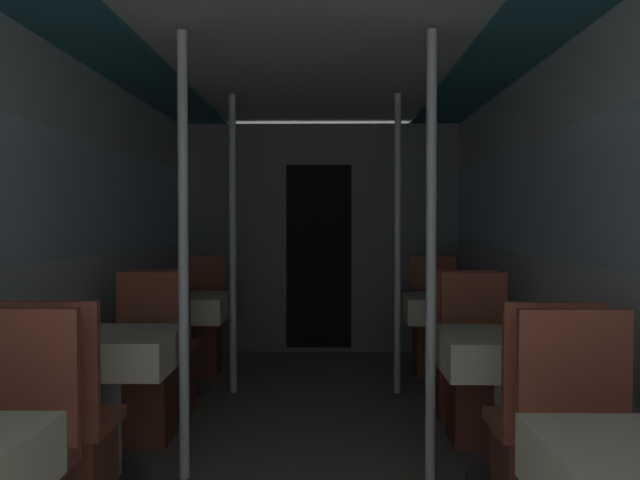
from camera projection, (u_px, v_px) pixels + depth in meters
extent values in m
cube|color=silver|center=(41.00, 254.00, 3.73)|extent=(0.05, 8.49, 2.24)
cube|color=silver|center=(43.00, 193.00, 3.72)|extent=(0.03, 7.81, 0.71)
cube|color=silver|center=(578.00, 255.00, 3.68)|extent=(0.05, 8.49, 2.24)
cube|color=silver|center=(576.00, 193.00, 3.67)|extent=(0.03, 7.81, 0.71)
cube|color=silver|center=(308.00, 28.00, 3.67)|extent=(2.80, 8.49, 0.04)
cube|color=#2D707F|center=(87.00, 36.00, 3.69)|extent=(0.50, 8.15, 0.03)
cube|color=#2D707F|center=(531.00, 34.00, 3.65)|extent=(0.50, 8.15, 0.03)
cube|color=slate|center=(319.00, 238.00, 7.03)|extent=(2.74, 0.08, 2.24)
cube|color=black|center=(319.00, 257.00, 6.99)|extent=(0.64, 0.01, 1.80)
cube|color=#9E4C38|center=(2.00, 471.00, 2.41)|extent=(0.40, 0.40, 0.05)
cube|color=#9E4C38|center=(24.00, 378.00, 2.58)|extent=(0.40, 0.04, 0.51)
cylinder|color=#4C4C51|center=(111.00, 476.00, 3.60)|extent=(0.39, 0.39, 0.01)
cylinder|color=#B7B7BC|center=(111.00, 406.00, 3.59)|extent=(0.11, 0.11, 0.70)
cube|color=#93704C|center=(110.00, 335.00, 3.58)|extent=(0.61, 0.61, 0.02)
cube|color=beige|center=(110.00, 351.00, 3.59)|extent=(0.65, 0.65, 0.18)
cube|color=brown|center=(67.00, 479.00, 2.99)|extent=(0.34, 0.34, 0.43)
cube|color=#9E4C38|center=(66.00, 422.00, 2.99)|extent=(0.40, 0.40, 0.05)
cube|color=#9E4C38|center=(48.00, 365.00, 2.80)|extent=(0.40, 0.04, 0.51)
cube|color=brown|center=(143.00, 404.00, 4.20)|extent=(0.34, 0.34, 0.43)
cube|color=#9E4C38|center=(142.00, 364.00, 4.19)|extent=(0.40, 0.40, 0.05)
cube|color=#9E4C38|center=(150.00, 313.00, 4.37)|extent=(0.40, 0.04, 0.51)
cylinder|color=silver|center=(183.00, 256.00, 3.57)|extent=(0.05, 0.05, 2.24)
cylinder|color=#4C4C51|center=(184.00, 391.00, 5.39)|extent=(0.39, 0.39, 0.01)
cylinder|color=#B7B7BC|center=(184.00, 344.00, 5.38)|extent=(0.11, 0.11, 0.70)
cube|color=#93704C|center=(184.00, 297.00, 5.37)|extent=(0.61, 0.61, 0.02)
cube|color=beige|center=(184.00, 307.00, 5.37)|extent=(0.65, 0.65, 0.18)
cube|color=brown|center=(166.00, 382.00, 4.78)|extent=(0.34, 0.34, 0.43)
cube|color=#9E4C38|center=(165.00, 347.00, 4.78)|extent=(0.40, 0.40, 0.05)
cube|color=#9E4C38|center=(158.00, 309.00, 4.59)|extent=(0.40, 0.04, 0.51)
cube|color=brown|center=(199.00, 349.00, 5.99)|extent=(0.34, 0.34, 0.43)
cube|color=#9E4C38|center=(199.00, 321.00, 5.98)|extent=(0.40, 0.40, 0.05)
cube|color=#9E4C38|center=(203.00, 286.00, 6.16)|extent=(0.40, 0.04, 0.51)
cylinder|color=silver|center=(233.00, 244.00, 5.35)|extent=(0.05, 0.05, 2.24)
cube|color=#9E4C38|center=(592.00, 475.00, 2.37)|extent=(0.40, 0.40, 0.05)
cube|color=#9E4C38|center=(574.00, 380.00, 2.55)|extent=(0.40, 0.04, 0.51)
cylinder|color=#4C4C51|center=(504.00, 478.00, 3.57)|extent=(0.39, 0.39, 0.01)
cylinder|color=#B7B7BC|center=(505.00, 408.00, 3.56)|extent=(0.11, 0.11, 0.70)
cube|color=#93704C|center=(505.00, 336.00, 3.55)|extent=(0.61, 0.61, 0.02)
cube|color=beige|center=(505.00, 352.00, 3.55)|extent=(0.65, 0.65, 0.18)
cube|color=#9E4C38|center=(540.00, 425.00, 2.96)|extent=(0.40, 0.40, 0.05)
cube|color=#9E4C38|center=(555.00, 367.00, 2.77)|extent=(0.40, 0.04, 0.51)
cube|color=brown|center=(480.00, 406.00, 4.17)|extent=(0.34, 0.34, 0.43)
cube|color=#9E4C38|center=(480.00, 365.00, 4.16)|extent=(0.40, 0.40, 0.05)
cube|color=#9E4C38|center=(474.00, 314.00, 4.34)|extent=(0.40, 0.04, 0.51)
cylinder|color=silver|center=(431.00, 256.00, 3.55)|extent=(0.05, 0.05, 2.24)
cylinder|color=#4C4C51|center=(447.00, 392.00, 5.36)|extent=(0.39, 0.39, 0.01)
cylinder|color=#B7B7BC|center=(447.00, 345.00, 5.35)|extent=(0.11, 0.11, 0.70)
cube|color=#93704C|center=(447.00, 297.00, 5.34)|extent=(0.61, 0.61, 0.02)
cube|color=beige|center=(447.00, 308.00, 5.34)|extent=(0.65, 0.65, 0.18)
cube|color=brown|center=(461.00, 383.00, 4.75)|extent=(0.34, 0.34, 0.43)
cube|color=#9E4C38|center=(462.00, 347.00, 4.74)|extent=(0.40, 0.40, 0.05)
cube|color=#9E4C38|center=(467.00, 309.00, 4.55)|extent=(0.40, 0.04, 0.51)
cube|color=brown|center=(435.00, 350.00, 5.96)|extent=(0.34, 0.34, 0.43)
cube|color=#9E4C38|center=(435.00, 322.00, 5.95)|extent=(0.40, 0.40, 0.05)
cube|color=#9E4C38|center=(432.00, 286.00, 6.12)|extent=(0.40, 0.04, 0.51)
cylinder|color=silver|center=(398.00, 244.00, 5.33)|extent=(0.05, 0.05, 2.24)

